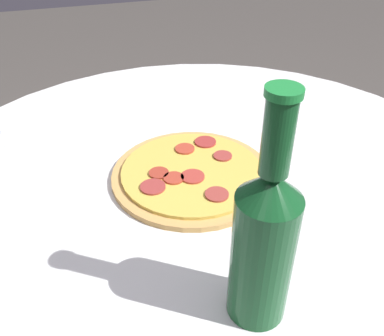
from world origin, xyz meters
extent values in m
cylinder|color=white|center=(0.00, 0.00, 0.35)|extent=(0.10, 0.10, 0.66)
cylinder|color=white|center=(0.00, 0.00, 0.69)|extent=(1.09, 1.09, 0.02)
cylinder|color=tan|center=(0.02, -0.02, 0.71)|extent=(0.28, 0.28, 0.01)
cylinder|color=#E0BC4C|center=(0.02, -0.02, 0.71)|extent=(0.25, 0.25, 0.01)
cylinder|color=#B23A31|center=(0.02, 0.00, 0.72)|extent=(0.04, 0.04, 0.00)
cylinder|color=#A23834|center=(0.09, 0.01, 0.72)|extent=(0.04, 0.04, 0.00)
cylinder|color=#A3322E|center=(-0.03, -0.10, 0.72)|extent=(0.04, 0.04, 0.00)
cylinder|color=#A13C34|center=(0.00, 0.06, 0.72)|extent=(0.04, 0.04, 0.00)
cylinder|color=#A33A34|center=(-0.05, -0.04, 0.72)|extent=(0.03, 0.03, 0.00)
cylinder|color=#B23D2A|center=(0.06, -0.01, 0.72)|extent=(0.04, 0.04, 0.00)
cylinder|color=#B73F2B|center=(0.01, -0.09, 0.72)|extent=(0.04, 0.04, 0.00)
cylinder|color=#A83827|center=(0.08, -0.03, 0.72)|extent=(0.03, 0.03, 0.00)
cylinder|color=#144C23|center=(0.02, 0.26, 0.79)|extent=(0.07, 0.07, 0.18)
cone|color=#144C23|center=(0.02, 0.26, 0.89)|extent=(0.07, 0.07, 0.03)
cylinder|color=#144C23|center=(0.02, 0.26, 0.95)|extent=(0.03, 0.03, 0.08)
cylinder|color=#1E8438|center=(0.02, 0.26, 0.99)|extent=(0.03, 0.03, 0.01)
camera|label=1|loc=(0.19, 0.56, 1.15)|focal=40.00mm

